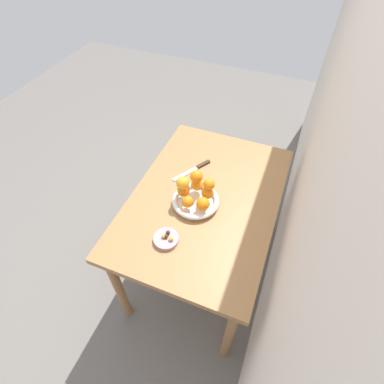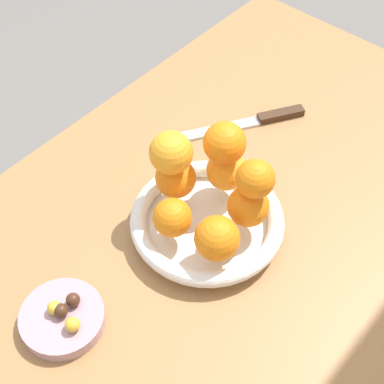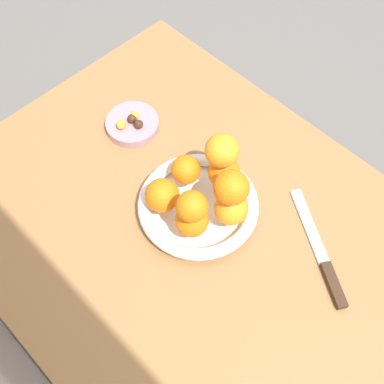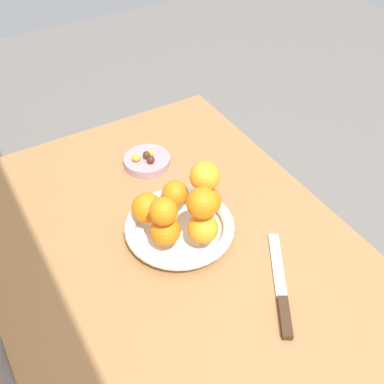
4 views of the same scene
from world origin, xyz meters
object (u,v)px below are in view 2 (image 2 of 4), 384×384
object	(u,v)px
candy_dish	(63,319)
orange_3	(217,238)
candy_ball_2	(72,325)
orange_5	(226,141)
dining_table	(243,248)
orange_7	(171,153)
orange_4	(248,206)
knife	(250,122)
orange_1	(176,178)
fruit_bowl	(207,222)
orange_6	(255,179)
candy_ball_3	(73,300)
orange_2	(172,218)
candy_ball_1	(54,308)
candy_ball_0	(61,311)
orange_0	(226,170)

from	to	relation	value
candy_dish	orange_3	world-z (taller)	orange_3
candy_ball_2	orange_5	bearing A→B (deg)	179.98
dining_table	orange_7	distance (m)	0.26
orange_4	candy_ball_2	xyz separation A→B (m)	(0.30, -0.07, -0.04)
knife	dining_table	bearing A→B (deg)	35.79
orange_4	orange_1	bearing A→B (deg)	-75.79
fruit_bowl	orange_7	bearing A→B (deg)	-84.82
orange_6	orange_7	xyz separation A→B (m)	(0.04, -0.12, 0.00)
candy_ball_3	candy_ball_2	bearing A→B (deg)	47.46
orange_7	candy_ball_3	world-z (taller)	orange_7
orange_3	orange_7	world-z (taller)	orange_7
candy_ball_3	knife	bearing A→B (deg)	-174.27
orange_2	candy_ball_1	size ratio (longest dim) A/B	2.94
orange_1	candy_ball_0	bearing A→B (deg)	4.27
candy_dish	orange_2	distance (m)	0.21
orange_0	orange_7	world-z (taller)	orange_7
candy_ball_3	orange_0	bearing A→B (deg)	174.24
orange_2	orange_5	distance (m)	0.14
orange_2	candy_ball_0	distance (m)	0.21
candy_ball_3	orange_7	bearing A→B (deg)	-175.45
orange_7	candy_ball_3	xyz separation A→B (m)	(0.23, 0.02, -0.11)
orange_4	knife	distance (m)	0.26
orange_5	candy_ball_3	bearing A→B (deg)	-5.44
orange_4	candy_ball_3	size ratio (longest dim) A/B	3.16
candy_ball_1	candy_ball_3	bearing A→B (deg)	158.40
fruit_bowl	orange_5	distance (m)	0.14
orange_1	orange_3	world-z (taller)	orange_3
orange_2	candy_ball_2	distance (m)	0.21
candy_ball_1	orange_1	bearing A→B (deg)	-177.98
candy_dish	candy_ball_0	size ratio (longest dim) A/B	5.87
orange_0	orange_4	size ratio (longest dim) A/B	1.01
dining_table	candy_ball_3	bearing A→B (deg)	-15.33
dining_table	orange_4	world-z (taller)	orange_4
orange_2	candy_ball_2	size ratio (longest dim) A/B	2.80
candy_ball_3	orange_4	bearing A→B (deg)	159.53
knife	orange_3	bearing A→B (deg)	28.02
orange_0	orange_4	world-z (taller)	same
orange_1	orange_2	size ratio (longest dim) A/B	1.09
orange_3	candy_ball_2	xyz separation A→B (m)	(0.22, -0.08, -0.04)
orange_2	orange_4	size ratio (longest dim) A/B	0.93
dining_table	candy_ball_0	bearing A→B (deg)	-14.28
dining_table	orange_2	distance (m)	0.20
candy_dish	orange_2	xyz separation A→B (m)	(-0.20, 0.03, 0.06)
orange_3	candy_ball_1	size ratio (longest dim) A/B	3.32
orange_2	candy_ball_2	world-z (taller)	orange_2
fruit_bowl	orange_3	size ratio (longest dim) A/B	3.61
candy_ball_0	candy_ball_1	xyz separation A→B (m)	(0.00, -0.01, -0.00)
knife	candy_ball_1	bearing A→B (deg)	4.29
orange_1	dining_table	bearing A→B (deg)	119.96
orange_1	candy_ball_3	size ratio (longest dim) A/B	3.19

